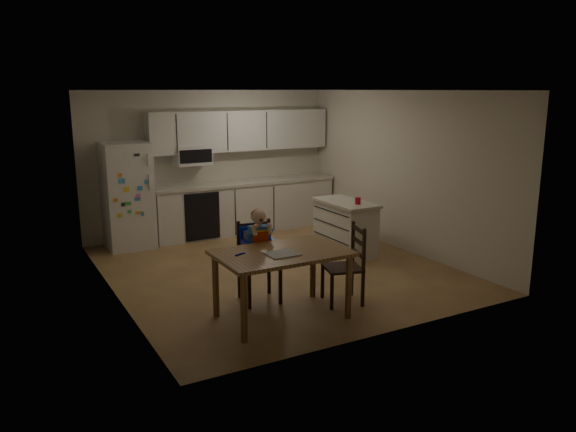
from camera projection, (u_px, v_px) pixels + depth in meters
The scene contains 10 objects.
room at pixel (260, 178), 8.19m from camera, with size 4.52×5.01×2.51m.
refrigerator at pixel (127, 196), 8.97m from camera, with size 0.72×0.70×1.70m, color silver.
kitchen_run at pixel (242, 183), 10.01m from camera, with size 3.37×0.62×2.15m.
kitchen_island at pixel (345, 227), 8.76m from camera, with size 0.58×1.11×0.82m.
red_cup at pixel (358, 201), 8.44m from camera, with size 0.08×0.08×0.10m, color red.
dining_table at pixel (282, 260), 6.19m from camera, with size 1.44×0.93×0.77m.
napkin at pixel (282, 254), 6.05m from camera, with size 0.33×0.29×0.01m, color #ABABB0.
toddler_spoon at pixel (239, 254), 6.03m from camera, with size 0.02×0.02×0.12m, color #0B1DAD.
chair_booster at pixel (258, 245), 6.71m from camera, with size 0.48×0.48×1.14m.
chair_side at pixel (350, 259), 6.68m from camera, with size 0.52×0.52×0.95m.
Camera 1 is at (-3.57, -6.81, 2.52)m, focal length 35.00 mm.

